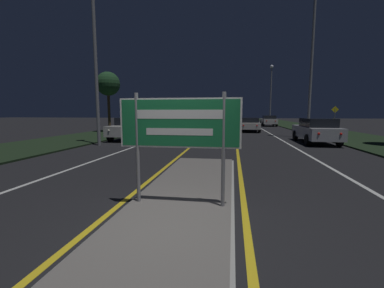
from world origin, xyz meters
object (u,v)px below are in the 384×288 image
(streetlight_right_near, at_px, (313,41))
(car_receding_2, at_px, (269,120))
(streetlight_left_near, at_px, (94,30))
(car_receding_0, at_px, (316,130))
(highway_sign, at_px, (179,127))
(car_approaching_0, at_px, (132,128))
(car_approaching_1, at_px, (176,121))
(car_receding_1, at_px, (249,124))
(warning_sign, at_px, (335,117))
(streetlight_right_far, at_px, (271,87))

(streetlight_right_near, relative_size, car_receding_2, 2.52)
(streetlight_left_near, bearing_deg, car_receding_0, 13.82)
(highway_sign, xyz_separation_m, car_approaching_0, (-5.77, 11.85, -0.77))
(car_approaching_1, bearing_deg, car_receding_0, -50.25)
(car_receding_1, distance_m, car_approaching_0, 12.10)
(car_approaching_0, distance_m, car_approaching_1, 13.75)
(streetlight_right_near, height_order, warning_sign, streetlight_right_near)
(streetlight_right_far, distance_m, car_approaching_1, 15.87)
(car_approaching_1, height_order, warning_sign, warning_sign)
(streetlight_right_near, relative_size, car_approaching_1, 2.25)
(streetlight_left_near, distance_m, car_receding_0, 13.71)
(car_approaching_0, bearing_deg, highway_sign, -64.02)
(car_receding_0, distance_m, car_receding_2, 19.40)
(car_approaching_0, height_order, car_approaching_1, car_approaching_0)
(streetlight_right_far, xyz_separation_m, car_receding_0, (-0.49, -23.10, -4.66))
(highway_sign, distance_m, car_receding_1, 20.86)
(car_approaching_0, distance_m, warning_sign, 17.13)
(streetlight_right_far, bearing_deg, car_receding_0, -91.22)
(car_receding_2, bearing_deg, streetlight_right_far, 80.23)
(car_receding_0, bearing_deg, streetlight_right_near, 82.27)
(highway_sign, height_order, car_receding_1, highway_sign)
(car_receding_1, bearing_deg, warning_sign, -11.27)
(streetlight_left_near, relative_size, car_approaching_0, 2.25)
(streetlight_left_near, distance_m, car_approaching_0, 6.30)
(car_receding_1, bearing_deg, highway_sign, -96.86)
(warning_sign, bearing_deg, car_approaching_1, 157.64)
(car_receding_0, height_order, car_receding_1, car_receding_0)
(car_receding_1, bearing_deg, streetlight_left_near, -126.18)
(car_receding_1, xyz_separation_m, warning_sign, (7.17, -1.43, 0.74))
(car_receding_1, distance_m, car_receding_2, 10.81)
(car_receding_0, bearing_deg, streetlight_right_far, 88.78)
(car_approaching_1, bearing_deg, car_approaching_0, -90.09)
(streetlight_right_near, bearing_deg, streetlight_right_far, 89.87)
(car_receding_2, bearing_deg, highway_sign, -100.49)
(streetlight_right_far, height_order, car_receding_2, streetlight_right_far)
(highway_sign, distance_m, warning_sign, 21.55)
(streetlight_right_far, bearing_deg, streetlight_right_near, -90.13)
(highway_sign, height_order, car_receding_2, highway_sign)
(car_approaching_1, bearing_deg, warning_sign, -22.36)
(streetlight_left_near, distance_m, car_receding_1, 15.95)
(car_receding_0, distance_m, car_receding_1, 9.70)
(highway_sign, bearing_deg, streetlight_left_near, 126.54)
(warning_sign, bearing_deg, highway_sign, -116.62)
(streetlight_left_near, relative_size, car_approaching_1, 2.06)
(highway_sign, xyz_separation_m, car_approaching_1, (-5.75, 25.60, -0.78))
(streetlight_right_far, height_order, car_approaching_0, streetlight_right_far)
(highway_sign, bearing_deg, car_receding_0, 63.10)
(streetlight_left_near, xyz_separation_m, car_approaching_0, (0.59, 3.26, -5.36))
(highway_sign, bearing_deg, streetlight_right_far, 79.58)
(streetlight_right_near, relative_size, car_receding_0, 2.25)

